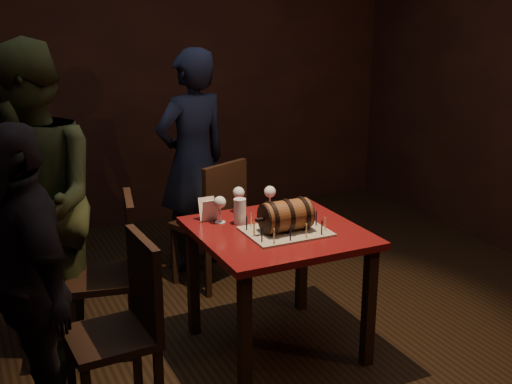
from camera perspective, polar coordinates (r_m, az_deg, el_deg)
room_shell at (r=3.48m, az=0.39°, el=6.89°), size 5.04×5.04×2.80m
pub_table at (r=3.67m, az=1.91°, el=-4.95°), size 0.90×0.90×0.75m
cake_board at (r=3.58m, az=2.66°, el=-3.52°), size 0.45×0.35×0.01m
barrel_cake at (r=3.55m, az=2.67°, el=-2.12°), size 0.33×0.19×0.19m
birthday_candles at (r=3.57m, az=2.67°, el=-2.82°), size 0.40×0.30×0.09m
wine_glass_left at (r=3.70m, az=-3.23°, el=-1.03°), size 0.07×0.07×0.16m
wine_glass_mid at (r=3.88m, az=-1.55°, el=-0.16°), size 0.07×0.07×0.16m
wine_glass_right at (r=3.90m, az=1.25°, el=-0.08°), size 0.07×0.07×0.16m
pint_of_ale at (r=3.70m, az=-1.44°, el=-1.77°), size 0.07×0.07×0.15m
menu_card at (r=3.76m, az=-4.23°, el=-1.59°), size 0.10×0.05×0.13m
chair_back at (r=4.53m, az=-3.65°, el=-2.26°), size 0.53×0.53×0.93m
chair_left_rear at (r=3.81m, az=-12.44°, el=-6.42°), size 0.47×0.47×0.93m
chair_left_front at (r=3.19m, az=-11.44°, el=-11.11°), size 0.42×0.42×0.93m
person_back at (r=4.82m, az=-5.65°, el=2.75°), size 0.69×0.54×1.67m
person_left_rear at (r=3.77m, az=-19.27°, el=-1.05°), size 0.82×0.98×1.81m
person_left_front at (r=3.11m, az=-19.63°, el=-7.82°), size 0.52×0.94×1.51m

